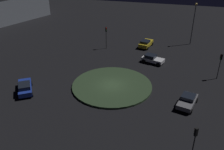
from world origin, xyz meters
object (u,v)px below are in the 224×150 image
Objects in this scene: traffic_light_east at (106,33)px; traffic_light_southeast at (220,61)px; car_grey at (187,101)px; car_yellow at (146,43)px; car_blue at (25,87)px; traffic_light_southwest at (195,137)px; car_white at (152,59)px; streetlamp_southeast at (194,20)px.

traffic_light_southeast is at bearing 49.93° from traffic_light_east.
car_grey is 22.83m from traffic_light_east.
traffic_light_east reaches higher than car_grey.
car_blue is at bearing 159.53° from car_yellow.
traffic_light_east is (18.95, -6.50, 2.37)m from car_blue.
traffic_light_southwest is at bearing 17.34° from car_grey.
car_grey is at bearing -45.69° from car_white.
car_white is 0.95× the size of car_grey.
traffic_light_east is at bearing 123.68° from car_yellow.
car_yellow is 1.14× the size of traffic_light_southwest.
traffic_light_southeast is at bearing -56.95° from traffic_light_southwest.
traffic_light_southwest reaches higher than car_blue.
car_grey is (-19.29, -8.27, -0.05)m from car_yellow.
car_yellow reaches higher than car_white.
car_yellow reaches higher than car_grey.
car_white is 13.80m from streetlamp_southeast.
streetlamp_southeast is (6.99, -16.33, 2.07)m from traffic_light_east.
car_blue reaches higher than car_white.
car_yellow is 26.01m from car_blue.
car_white is at bearing -27.47° from traffic_light_southwest.
traffic_light_east reaches higher than car_blue.
car_yellow is 0.50× the size of streetlamp_southeast.
traffic_light_east reaches higher than traffic_light_southwest.
car_white is 0.94× the size of traffic_light_east.
car_grey is (2.63, -22.29, -0.06)m from car_blue.
traffic_light_southwest is 30.36m from traffic_light_east.
streetlamp_southeast is (32.66, -0.12, 2.53)m from traffic_light_southwest.
car_white is at bearing 149.64° from streetlamp_southeast.
car_white is 7.57m from car_yellow.
traffic_light_southeast reaches higher than car_grey.
traffic_light_southwest is (-9.35, -0.43, 1.98)m from car_grey.
car_blue is 22.44m from car_grey.
traffic_light_southwest is at bearing -150.97° from car_yellow.
car_white is 1.00× the size of traffic_light_southeast.
traffic_light_east is (7.62, 20.26, 0.19)m from traffic_light_southeast.
car_yellow is 10.67m from streetlamp_southeast.
car_grey is (-12.05, -6.05, -0.03)m from car_white.
car_white is at bearing -138.61° from car_grey.
car_blue is 1.06× the size of traffic_light_east.
traffic_light_east is at bearing -121.23° from car_grey.
traffic_light_southwest is (-18.05, 4.04, -0.27)m from traffic_light_southeast.
car_white is 1.11× the size of traffic_light_southwest.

